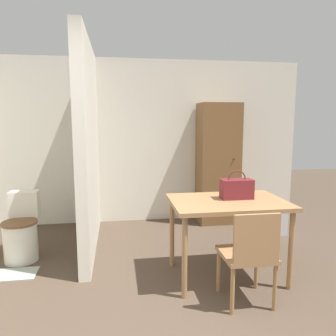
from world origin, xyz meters
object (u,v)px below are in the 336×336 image
(toilet, at_px, (22,232))
(handbag, at_px, (237,189))
(space_heater, at_px, (273,218))
(dining_table, at_px, (228,209))
(wooden_chair, at_px, (249,253))
(wooden_cabinet, at_px, (218,164))

(toilet, distance_m, handbag, 2.47)
(toilet, distance_m, space_heater, 3.25)
(handbag, bearing_deg, toilet, 162.29)
(handbag, bearing_deg, dining_table, -151.66)
(wooden_chair, bearing_deg, handbag, 81.00)
(wooden_cabinet, bearing_deg, handbag, -101.47)
(toilet, height_order, space_heater, toilet)
(toilet, bearing_deg, space_heater, 5.75)
(dining_table, xyz_separation_m, toilet, (-2.18, 0.79, -0.39))
(space_heater, bearing_deg, wooden_chair, -122.50)
(toilet, xyz_separation_m, space_heater, (3.24, 0.33, -0.09))
(toilet, bearing_deg, handbag, -17.71)
(wooden_chair, bearing_deg, dining_table, 91.58)
(dining_table, distance_m, toilet, 2.35)
(wooden_chair, distance_m, handbag, 0.73)
(dining_table, relative_size, toilet, 1.51)
(handbag, bearing_deg, space_heater, 47.95)
(wooden_chair, relative_size, handbag, 2.69)
(handbag, height_order, wooden_cabinet, wooden_cabinet)
(dining_table, height_order, wooden_cabinet, wooden_cabinet)
(wooden_cabinet, height_order, space_heater, wooden_cabinet)
(dining_table, height_order, handbag, handbag)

